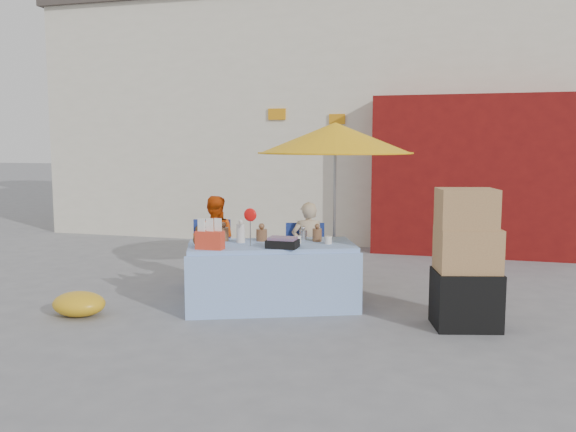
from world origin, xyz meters
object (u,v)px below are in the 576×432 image
(chair_left, at_px, (210,268))
(vendor_orange, at_px, (214,241))
(market_table, at_px, (271,274))
(vendor_beige, at_px, (308,247))
(chair_right, at_px, (305,273))
(box_stack, at_px, (466,264))
(umbrella, at_px, (335,139))

(chair_left, bearing_deg, vendor_orange, 74.06)
(market_table, height_order, vendor_beige, market_table)
(chair_right, height_order, box_stack, box_stack)
(vendor_orange, height_order, box_stack, box_stack)
(vendor_beige, distance_m, box_stack, 2.14)
(market_table, xyz_separation_m, vendor_beige, (0.23, 0.82, 0.19))
(chair_left, bearing_deg, chair_right, -14.28)
(market_table, bearing_deg, umbrella, 39.48)
(market_table, relative_size, chair_left, 2.44)
(box_stack, bearing_deg, vendor_orange, 161.88)
(vendor_orange, distance_m, vendor_beige, 1.25)
(chair_right, height_order, vendor_beige, vendor_beige)
(umbrella, bearing_deg, box_stack, -36.69)
(vendor_orange, bearing_deg, chair_left, 74.06)
(box_stack, bearing_deg, market_table, 174.48)
(market_table, distance_m, vendor_orange, 1.33)
(vendor_beige, distance_m, umbrella, 1.37)
(chair_left, relative_size, vendor_orange, 0.73)
(market_table, distance_m, vendor_beige, 0.87)
(chair_right, distance_m, vendor_beige, 0.33)
(chair_right, xyz_separation_m, umbrella, (0.30, 0.28, 1.64))
(chair_left, xyz_separation_m, umbrella, (1.55, 0.28, 1.64))
(market_table, relative_size, vendor_beige, 1.85)
(vendor_beige, xyz_separation_m, umbrella, (0.30, 0.15, 1.33))
(chair_left, bearing_deg, vendor_beige, -8.15)
(market_table, xyz_separation_m, umbrella, (0.53, 0.97, 1.52))
(chair_right, distance_m, umbrella, 1.69)
(umbrella, bearing_deg, vendor_orange, -174.47)
(vendor_orange, relative_size, umbrella, 0.56)
(market_table, height_order, box_stack, box_stack)
(chair_right, bearing_deg, umbrella, 28.85)
(chair_right, relative_size, box_stack, 0.61)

